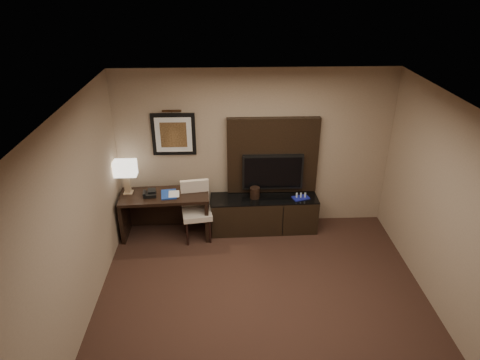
{
  "coord_description": "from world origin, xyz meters",
  "views": [
    {
      "loc": [
        -0.48,
        -4.01,
        4.06
      ],
      "look_at": [
        -0.26,
        1.8,
        1.15
      ],
      "focal_mm": 32.0,
      "sensor_mm": 36.0,
      "label": 1
    }
  ],
  "objects_px": {
    "ice_bucket": "(255,193)",
    "minibar_tray": "(301,196)",
    "desk_chair": "(197,213)",
    "desk": "(166,215)",
    "credenza": "(264,213)",
    "desk_phone": "(150,193)",
    "table_lamp": "(126,176)",
    "tv": "(273,172)"
  },
  "relations": [
    {
      "from": "credenza",
      "to": "tv",
      "type": "height_order",
      "value": "tv"
    },
    {
      "from": "table_lamp",
      "to": "minibar_tray",
      "type": "distance_m",
      "value": 2.85
    },
    {
      "from": "tv",
      "to": "ice_bucket",
      "type": "distance_m",
      "value": 0.45
    },
    {
      "from": "minibar_tray",
      "to": "desk_chair",
      "type": "bearing_deg",
      "value": -173.97
    },
    {
      "from": "credenza",
      "to": "table_lamp",
      "type": "bearing_deg",
      "value": 179.29
    },
    {
      "from": "tv",
      "to": "credenza",
      "type": "bearing_deg",
      "value": -135.34
    },
    {
      "from": "desk",
      "to": "desk_chair",
      "type": "height_order",
      "value": "desk_chair"
    },
    {
      "from": "desk_chair",
      "to": "desk_phone",
      "type": "height_order",
      "value": "desk_chair"
    },
    {
      "from": "tv",
      "to": "table_lamp",
      "type": "height_order",
      "value": "table_lamp"
    },
    {
      "from": "credenza",
      "to": "desk_chair",
      "type": "xyz_separation_m",
      "value": [
        -1.11,
        -0.22,
        0.17
      ]
    },
    {
      "from": "desk",
      "to": "desk_phone",
      "type": "bearing_deg",
      "value": -171.96
    },
    {
      "from": "ice_bucket",
      "to": "minibar_tray",
      "type": "height_order",
      "value": "ice_bucket"
    },
    {
      "from": "desk_phone",
      "to": "ice_bucket",
      "type": "distance_m",
      "value": 1.71
    },
    {
      "from": "tv",
      "to": "desk_chair",
      "type": "relative_size",
      "value": 1.04
    },
    {
      "from": "desk",
      "to": "minibar_tray",
      "type": "relative_size",
      "value": 5.32
    },
    {
      "from": "minibar_tray",
      "to": "table_lamp",
      "type": "bearing_deg",
      "value": 179.79
    },
    {
      "from": "desk",
      "to": "tv",
      "type": "height_order",
      "value": "tv"
    },
    {
      "from": "credenza",
      "to": "desk_chair",
      "type": "relative_size",
      "value": 1.85
    },
    {
      "from": "desk",
      "to": "table_lamp",
      "type": "distance_m",
      "value": 0.91
    },
    {
      "from": "credenza",
      "to": "ice_bucket",
      "type": "distance_m",
      "value": 0.43
    },
    {
      "from": "credenza",
      "to": "minibar_tray",
      "type": "xyz_separation_m",
      "value": [
        0.6,
        -0.04,
        0.35
      ]
    },
    {
      "from": "desk_phone",
      "to": "minibar_tray",
      "type": "relative_size",
      "value": 0.75
    },
    {
      "from": "credenza",
      "to": "ice_bucket",
      "type": "xyz_separation_m",
      "value": [
        -0.16,
        0.01,
        0.4
      ]
    },
    {
      "from": "credenza",
      "to": "table_lamp",
      "type": "height_order",
      "value": "table_lamp"
    },
    {
      "from": "desk",
      "to": "desk_chair",
      "type": "relative_size",
      "value": 1.48
    },
    {
      "from": "desk_chair",
      "to": "minibar_tray",
      "type": "xyz_separation_m",
      "value": [
        1.72,
        0.18,
        0.18
      ]
    },
    {
      "from": "table_lamp",
      "to": "desk_phone",
      "type": "distance_m",
      "value": 0.46
    },
    {
      "from": "desk",
      "to": "credenza",
      "type": "distance_m",
      "value": 1.64
    },
    {
      "from": "credenza",
      "to": "minibar_tray",
      "type": "distance_m",
      "value": 0.7
    },
    {
      "from": "desk",
      "to": "desk_phone",
      "type": "height_order",
      "value": "desk_phone"
    },
    {
      "from": "desk",
      "to": "tv",
      "type": "relative_size",
      "value": 1.43
    },
    {
      "from": "table_lamp",
      "to": "desk_phone",
      "type": "height_order",
      "value": "table_lamp"
    },
    {
      "from": "tv",
      "to": "table_lamp",
      "type": "xyz_separation_m",
      "value": [
        -2.36,
        -0.17,
        0.05
      ]
    },
    {
      "from": "tv",
      "to": "minibar_tray",
      "type": "relative_size",
      "value": 3.73
    },
    {
      "from": "desk_phone",
      "to": "minibar_tray",
      "type": "distance_m",
      "value": 2.47
    },
    {
      "from": "minibar_tray",
      "to": "tv",
      "type": "bearing_deg",
      "value": 158.37
    },
    {
      "from": "table_lamp",
      "to": "ice_bucket",
      "type": "relative_size",
      "value": 3.25
    },
    {
      "from": "minibar_tray",
      "to": "desk",
      "type": "bearing_deg",
      "value": -178.54
    },
    {
      "from": "ice_bucket",
      "to": "minibar_tray",
      "type": "relative_size",
      "value": 0.69
    },
    {
      "from": "ice_bucket",
      "to": "desk_chair",
      "type": "bearing_deg",
      "value": -166.3
    },
    {
      "from": "credenza",
      "to": "tv",
      "type": "distance_m",
      "value": 0.74
    },
    {
      "from": "desk",
      "to": "desk_chair",
      "type": "xyz_separation_m",
      "value": [
        0.52,
        -0.12,
        0.1
      ]
    }
  ]
}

